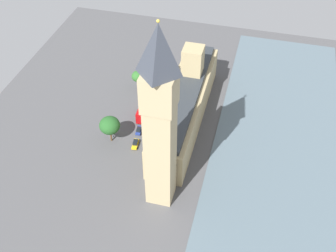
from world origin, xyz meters
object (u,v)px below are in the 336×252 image
Objects in this scene: car_blue_under_trees at (139,130)px; parliament_building at (186,103)px; clock_tower at (160,120)px; plane_tree_kerbside at (138,76)px; car_yellow_cab_far_end at (135,144)px; pedestrian_trailing at (161,113)px; pedestrian_leading at (160,109)px; street_lamp_midblock at (148,62)px; street_lamp_slot_10 at (112,128)px; car_black_by_river_gate at (154,97)px; double_decker_bus_corner at (143,110)px; car_dark_green_opposite_hall at (158,82)px; plane_tree_near_tower at (110,125)px.

parliament_building is at bearing 33.34° from car_blue_under_trees.
clock_tower is 7.11× the size of plane_tree_kerbside.
pedestrian_trailing is at bearing -109.24° from car_yellow_cab_far_end.
pedestrian_leading is at bearing -73.86° from clock_tower.
street_lamp_midblock is 1.22× the size of street_lamp_slot_10.
parliament_building is 23.38m from car_yellow_cab_far_end.
car_black_by_river_gate is 2.94× the size of pedestrian_trailing.
double_decker_bus_corner is at bearing -64.34° from clock_tower.
car_blue_under_trees is at bearing 38.74° from parliament_building.
clock_tower reaches higher than parliament_building.
car_yellow_cab_far_end reaches higher than pedestrian_trailing.
clock_tower is 14.12× the size of car_dark_green_opposite_hall.
car_yellow_cab_far_end is (-1.04, 26.17, 0.00)m from car_black_by_river_gate.
street_lamp_slot_10 reaches higher than car_yellow_cab_far_end.
pedestrian_leading is at bearing -121.50° from plane_tree_near_tower.
car_dark_green_opposite_hall and car_blue_under_trees have the same top height.
car_black_by_river_gate and car_yellow_cab_far_end have the same top height.
car_black_by_river_gate is 1.02× the size of car_blue_under_trees.
double_decker_bus_corner is 1.27× the size of plane_tree_kerbside.
clock_tower is 13.32× the size of car_blue_under_trees.
car_yellow_cab_far_end is (14.12, -18.10, -29.76)m from clock_tower.
car_dark_green_opposite_hall is 36.92m from plane_tree_near_tower.
car_black_by_river_gate is at bearing -74.13° from pedestrian_leading.
pedestrian_trailing is (-6.12, -2.71, -1.94)m from double_decker_bus_corner.
plane_tree_kerbside is at bearing -90.57° from plane_tree_near_tower.
double_decker_bus_corner reaches higher than pedestrian_trailing.
car_blue_under_trees and car_yellow_cab_far_end have the same top height.
pedestrian_trailing is (-5.19, 8.05, -0.19)m from car_black_by_river_gate.
car_blue_under_trees is at bearing 55.41° from pedestrian_leading.
clock_tower reaches higher than pedestrian_leading.
street_lamp_slot_10 is at bearing -155.27° from car_blue_under_trees.
clock_tower reaches higher than street_lamp_slot_10.
plane_tree_kerbside is (21.79, -12.39, -1.17)m from parliament_building.
plane_tree_near_tower is (22.09, 17.88, -0.15)m from parliament_building.
car_black_by_river_gate is at bearing 69.44° from pedestrian_trailing.
car_dark_green_opposite_hall is 36.05m from car_yellow_cab_far_end.
pedestrian_leading is 23.76m from plane_tree_near_tower.
parliament_building is 28.42m from plane_tree_near_tower.
parliament_building is 43.09m from clock_tower.
car_black_by_river_gate is at bearing 85.13° from car_blue_under_trees.
pedestrian_trailing is at bearing 60.83° from car_blue_under_trees.
street_lamp_slot_10 is (6.75, 33.86, 3.16)m from car_dark_green_opposite_hall.
street_lamp_midblock is at bearing 109.22° from car_black_by_river_gate.
car_black_by_river_gate is at bearing -106.60° from plane_tree_near_tower.
car_blue_under_trees is at bearing 90.96° from car_dark_green_opposite_hall.
clock_tower is at bearing 121.61° from car_yellow_cab_far_end.
pedestrian_leading is 16.77m from plane_tree_kerbside.
plane_tree_near_tower is (0.30, 30.27, 1.03)m from plane_tree_kerbside.
car_yellow_cab_far_end is 32.09m from plane_tree_kerbside.
street_lamp_slot_10 is (0.33, 28.37, -2.09)m from plane_tree_kerbside.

